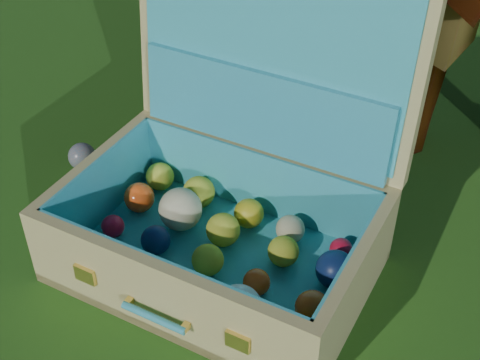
# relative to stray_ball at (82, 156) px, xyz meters

# --- Properties ---
(ground) EXTENTS (60.00, 60.00, 0.00)m
(ground) POSITION_rel_stray_ball_xyz_m (0.43, -0.00, -0.04)
(ground) COLOR #215114
(ground) RESTS_ON ground
(stray_ball) EXTENTS (0.08, 0.08, 0.08)m
(stray_ball) POSITION_rel_stray_ball_xyz_m (0.00, 0.00, 0.00)
(stray_ball) COLOR teal
(stray_ball) RESTS_ON ground
(suitcase) EXTENTS (0.75, 0.63, 0.66)m
(suitcase) POSITION_rel_stray_ball_xyz_m (0.52, -0.00, 0.15)
(suitcase) COLOR tan
(suitcase) RESTS_ON ground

